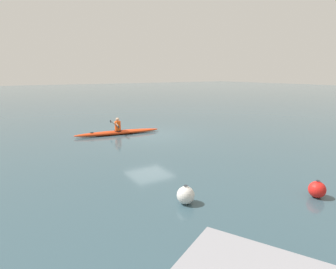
% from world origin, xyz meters
% --- Properties ---
extents(ground_plane, '(160.00, 160.00, 0.00)m').
position_xyz_m(ground_plane, '(0.00, 0.00, 0.00)').
color(ground_plane, '#334C56').
extents(kayak, '(5.16, 1.30, 0.25)m').
position_xyz_m(kayak, '(1.50, -1.10, 0.13)').
color(kayak, red).
rests_on(kayak, ground).
extents(kayaker, '(0.57, 2.42, 0.77)m').
position_xyz_m(kayaker, '(1.52, -1.10, 0.59)').
color(kayaker, '#E04C14').
rests_on(kayaker, kayak).
extents(mooring_buoy_white_far, '(0.51, 0.51, 0.55)m').
position_xyz_m(mooring_buoy_white_far, '(3.38, 8.51, 0.25)').
color(mooring_buoy_white_far, silver).
rests_on(mooring_buoy_white_far, ground).
extents(mooring_buoy_orange_mid, '(0.49, 0.49, 0.54)m').
position_xyz_m(mooring_buoy_orange_mid, '(-0.16, 10.25, 0.25)').
color(mooring_buoy_orange_mid, red).
rests_on(mooring_buoy_orange_mid, ground).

